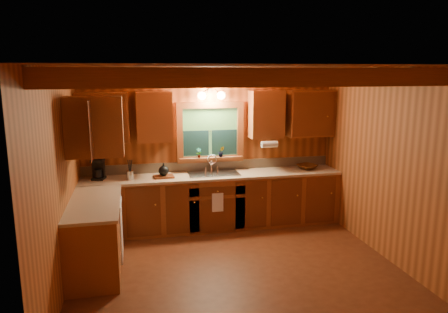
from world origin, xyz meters
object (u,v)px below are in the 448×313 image
coffee_maker (98,169)px  sink (214,177)px  wicker_basket (307,167)px  cutting_board (164,177)px

coffee_maker → sink: bearing=10.0°
sink → coffee_maker: bearing=177.7°
coffee_maker → wicker_basket: (3.44, -0.07, -0.12)m
coffee_maker → wicker_basket: coffee_maker is taller
wicker_basket → coffee_maker: bearing=178.8°
sink → wicker_basket: 1.63m
coffee_maker → cutting_board: 1.01m
coffee_maker → wicker_basket: bearing=11.1°
cutting_board → wicker_basket: (2.44, 0.05, 0.03)m
coffee_maker → cutting_board: coffee_maker is taller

